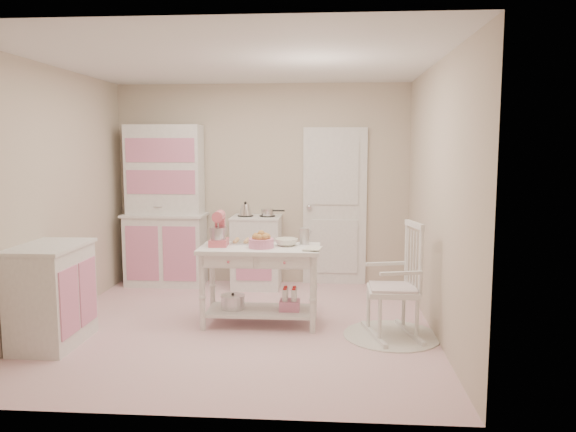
{
  "coord_description": "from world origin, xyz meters",
  "views": [
    {
      "loc": [
        0.88,
        -5.4,
        1.8
      ],
      "look_at": [
        0.44,
        0.6,
        1.05
      ],
      "focal_mm": 35.0,
      "sensor_mm": 36.0,
      "label": 1
    }
  ],
  "objects_px": {
    "stove": "(257,252)",
    "rocking_chair": "(393,280)",
    "base_cabinet": "(52,295)",
    "work_table": "(260,286)",
    "stand_mixer": "(219,229)",
    "hutch": "(165,205)",
    "bread_basket": "(261,243)"
  },
  "relations": [
    {
      "from": "stove",
      "to": "rocking_chair",
      "type": "xyz_separation_m",
      "value": [
        1.53,
        -1.79,
        0.09
      ]
    },
    {
      "from": "stove",
      "to": "base_cabinet",
      "type": "relative_size",
      "value": 1.0
    },
    {
      "from": "work_table",
      "to": "stand_mixer",
      "type": "distance_m",
      "value": 0.71
    },
    {
      "from": "base_cabinet",
      "to": "work_table",
      "type": "relative_size",
      "value": 0.77
    },
    {
      "from": "hutch",
      "to": "stand_mixer",
      "type": "distance_m",
      "value": 1.85
    },
    {
      "from": "hutch",
      "to": "rocking_chair",
      "type": "bearing_deg",
      "value": -33.92
    },
    {
      "from": "stove",
      "to": "work_table",
      "type": "relative_size",
      "value": 0.77
    },
    {
      "from": "stove",
      "to": "bread_basket",
      "type": "distance_m",
      "value": 1.63
    },
    {
      "from": "work_table",
      "to": "base_cabinet",
      "type": "bearing_deg",
      "value": -158.68
    },
    {
      "from": "bread_basket",
      "to": "base_cabinet",
      "type": "bearing_deg",
      "value": -160.26
    },
    {
      "from": "work_table",
      "to": "stand_mixer",
      "type": "xyz_separation_m",
      "value": [
        -0.42,
        0.02,
        0.57
      ]
    },
    {
      "from": "hutch",
      "to": "bread_basket",
      "type": "height_order",
      "value": "hutch"
    },
    {
      "from": "bread_basket",
      "to": "stove",
      "type": "bearing_deg",
      "value": 99.19
    },
    {
      "from": "rocking_chair",
      "to": "work_table",
      "type": "bearing_deg",
      "value": 154.47
    },
    {
      "from": "rocking_chair",
      "to": "work_table",
      "type": "xyz_separation_m",
      "value": [
        -1.3,
        0.27,
        -0.15
      ]
    },
    {
      "from": "bread_basket",
      "to": "hutch",
      "type": "bearing_deg",
      "value": 132.0
    },
    {
      "from": "hutch",
      "to": "work_table",
      "type": "height_order",
      "value": "hutch"
    },
    {
      "from": "hutch",
      "to": "work_table",
      "type": "bearing_deg",
      "value": -47.49
    },
    {
      "from": "rocking_chair",
      "to": "work_table",
      "type": "distance_m",
      "value": 1.33
    },
    {
      "from": "hutch",
      "to": "bread_basket",
      "type": "distance_m",
      "value": 2.18
    },
    {
      "from": "base_cabinet",
      "to": "rocking_chair",
      "type": "xyz_separation_m",
      "value": [
        3.12,
        0.44,
        0.09
      ]
    },
    {
      "from": "base_cabinet",
      "to": "rocking_chair",
      "type": "relative_size",
      "value": 0.84
    },
    {
      "from": "rocking_chair",
      "to": "hutch",
      "type": "bearing_deg",
      "value": 132.39
    },
    {
      "from": "bread_basket",
      "to": "work_table",
      "type": "bearing_deg",
      "value": 111.8
    },
    {
      "from": "stove",
      "to": "work_table",
      "type": "xyz_separation_m",
      "value": [
        0.23,
        -1.51,
        -0.06
      ]
    },
    {
      "from": "stand_mixer",
      "to": "bread_basket",
      "type": "bearing_deg",
      "value": -12.13
    },
    {
      "from": "rocking_chair",
      "to": "work_table",
      "type": "height_order",
      "value": "rocking_chair"
    },
    {
      "from": "base_cabinet",
      "to": "hutch",
      "type": "bearing_deg",
      "value": 80.35
    },
    {
      "from": "base_cabinet",
      "to": "bread_basket",
      "type": "distance_m",
      "value": 1.99
    },
    {
      "from": "rocking_chair",
      "to": "stand_mixer",
      "type": "distance_m",
      "value": 1.79
    },
    {
      "from": "rocking_chair",
      "to": "bread_basket",
      "type": "xyz_separation_m",
      "value": [
        -1.28,
        0.22,
        0.3
      ]
    },
    {
      "from": "hutch",
      "to": "bread_basket",
      "type": "relative_size",
      "value": 8.32
    }
  ]
}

